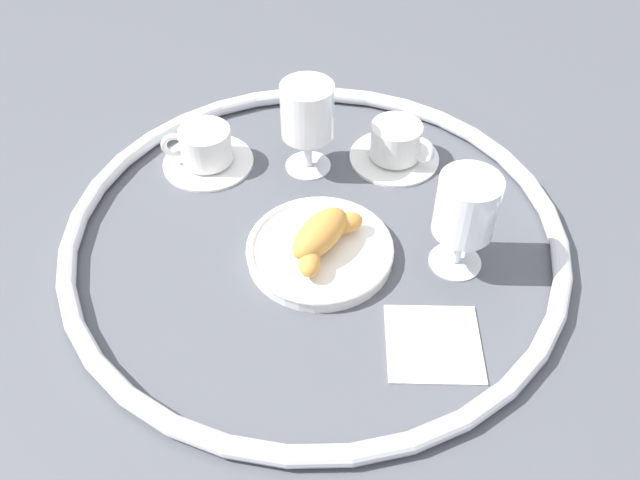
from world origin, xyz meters
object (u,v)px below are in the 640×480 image
at_px(pastry_plate, 320,250).
at_px(croissant_large, 322,236).
at_px(coffee_cup_far, 396,145).
at_px(juice_glass_right, 466,209).
at_px(juice_glass_left, 307,113).
at_px(coffee_cup_near, 206,150).
at_px(folded_napkin, 434,343).

relative_size(pastry_plate, croissant_large, 1.42).
xyz_separation_m(pastry_plate, croissant_large, (0.00, 0.00, 0.03)).
distance_m(coffee_cup_far, juice_glass_right, 0.23).
height_order(pastry_plate, juice_glass_right, juice_glass_right).
height_order(coffee_cup_far, juice_glass_left, juice_glass_left).
distance_m(coffee_cup_near, coffee_cup_far, 0.28).
bearing_deg(juice_glass_left, croissant_large, 33.25).
bearing_deg(juice_glass_left, coffee_cup_near, -65.47).
xyz_separation_m(coffee_cup_far, juice_glass_left, (0.07, -0.11, 0.07)).
bearing_deg(coffee_cup_far, juice_glass_left, -55.60).
height_order(croissant_large, juice_glass_right, juice_glass_right).
bearing_deg(pastry_plate, juice_glass_right, 113.34).
height_order(juice_glass_right, folded_napkin, juice_glass_right).
bearing_deg(juice_glass_left, pastry_plate, 32.50).
height_order(coffee_cup_near, coffee_cup_far, same).
height_order(coffee_cup_near, juice_glass_left, juice_glass_left).
bearing_deg(croissant_large, juice_glass_left, -146.75).
bearing_deg(juice_glass_left, juice_glass_right, 71.62).
bearing_deg(pastry_plate, folded_napkin, 70.22).
bearing_deg(folded_napkin, juice_glass_right, -171.48).
relative_size(croissant_large, juice_glass_right, 0.97).
relative_size(juice_glass_left, juice_glass_right, 1.00).
relative_size(pastry_plate, juice_glass_right, 1.37).
relative_size(croissant_large, juice_glass_left, 0.97).
relative_size(croissant_large, coffee_cup_near, 1.00).
height_order(juice_glass_left, folded_napkin, juice_glass_left).
bearing_deg(coffee_cup_near, croissant_large, 68.80).
bearing_deg(coffee_cup_near, folded_napkin, 69.31).
distance_m(juice_glass_right, folded_napkin, 0.16).
bearing_deg(folded_napkin, coffee_cup_near, -110.69).
relative_size(pastry_plate, coffee_cup_near, 1.41).
relative_size(pastry_plate, juice_glass_left, 1.37).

